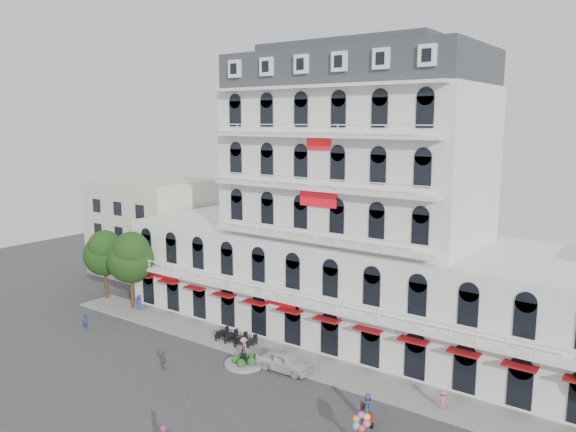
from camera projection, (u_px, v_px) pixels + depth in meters
The scene contains 15 objects.
ground at pixel (221, 407), 38.11m from camera, with size 120.00×120.00×0.00m, color #38383A.
sidewalk at pixel (297, 361), 45.29m from camera, with size 53.00×4.00×0.16m, color gray.
main_building at pixel (354, 224), 50.81m from camera, with size 45.00×15.00×25.80m.
flank_building_west at pixel (152, 227), 70.41m from camera, with size 14.00×10.00×12.00m, color beige.
traffic_island at pixel (245, 362), 44.60m from camera, with size 3.20×3.20×1.60m.
parked_scooter_row at pixel (236, 344), 48.81m from camera, with size 4.40×1.80×1.10m, color black, non-canonical shape.
tree_west_outer at pixel (105, 251), 60.18m from camera, with size 4.50×4.48×7.76m.
tree_west_inner at pixel (131, 256), 56.84m from camera, with size 4.76×4.76×8.25m.
parked_car at pixel (284, 361), 43.57m from camera, with size 1.86×4.62×1.57m, color silver.
rider_east at pixel (367, 409), 35.86m from camera, with size 1.43×1.18×2.08m.
rider_center at pixel (244, 349), 44.89m from camera, with size 1.26×1.35×2.14m.
pedestrian_left at pixel (139, 303), 57.12m from camera, with size 0.84×0.55×1.72m, color navy.
pedestrian_mid at pixel (164, 360), 43.69m from camera, with size 0.94×0.39×1.60m, color #5C5A62.
pedestrian_right at pixel (443, 400), 37.45m from camera, with size 1.00×0.57×1.54m, color #BE6476.
pedestrian_far at pixel (85, 322), 52.10m from camera, with size 0.56×0.37×1.53m, color navy.
Camera 1 is at (24.42, -26.00, 19.22)m, focal length 35.00 mm.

